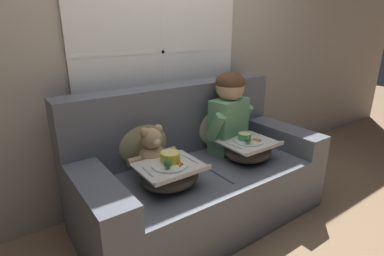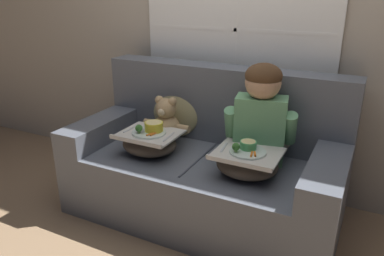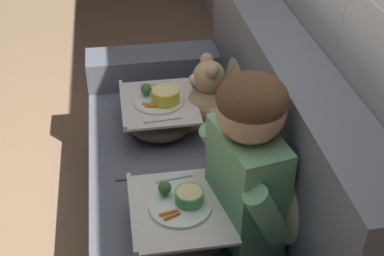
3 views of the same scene
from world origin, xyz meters
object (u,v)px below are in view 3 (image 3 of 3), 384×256
at_px(child_figure, 248,153).
at_px(lap_tray_child, 180,221).
at_px(teddy_bear, 208,98).
at_px(lap_tray_teddy, 159,113).
at_px(couch, 214,189).
at_px(throw_pillow_behind_child, 288,184).
at_px(throw_pillow_behind_teddy, 242,85).

height_order(child_figure, lap_tray_child, child_figure).
height_order(child_figure, teddy_bear, child_figure).
bearing_deg(lap_tray_teddy, lap_tray_child, -0.05).
distance_m(couch, teddy_bear, 0.44).
relative_size(couch, child_figure, 2.84).
bearing_deg(teddy_bear, throw_pillow_behind_child, 12.76).
distance_m(throw_pillow_behind_child, teddy_bear, 0.73).
height_order(couch, throw_pillow_behind_child, couch).
bearing_deg(throw_pillow_behind_child, teddy_bear, -167.24).
relative_size(couch, teddy_bear, 4.95).
distance_m(throw_pillow_behind_child, throw_pillow_behind_teddy, 0.71).
height_order(couch, lap_tray_child, couch).
relative_size(throw_pillow_behind_child, child_figure, 0.68).
height_order(throw_pillow_behind_child, child_figure, child_figure).
bearing_deg(child_figure, couch, -174.46).
distance_m(child_figure, lap_tray_child, 0.36).
relative_size(couch, throw_pillow_behind_child, 4.18).
bearing_deg(child_figure, throw_pillow_behind_child, 90.08).
distance_m(teddy_bear, lap_tray_child, 0.75).
distance_m(throw_pillow_behind_teddy, lap_tray_child, 0.82).
bearing_deg(lap_tray_teddy, child_figure, 18.15).
bearing_deg(lap_tray_child, throw_pillow_behind_child, 89.90).
relative_size(couch, lap_tray_teddy, 4.60).
bearing_deg(child_figure, lap_tray_teddy, -161.85).
distance_m(couch, child_figure, 0.59).
bearing_deg(throw_pillow_behind_teddy, couch, -28.35).
distance_m(throw_pillow_behind_teddy, child_figure, 0.75).
xyz_separation_m(couch, lap_tray_child, (0.36, -0.20, 0.18)).
distance_m(throw_pillow_behind_teddy, lap_tray_teddy, 0.41).
height_order(couch, child_figure, child_figure).
height_order(couch, throw_pillow_behind_teddy, couch).
bearing_deg(throw_pillow_behind_teddy, child_figure, -12.47).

